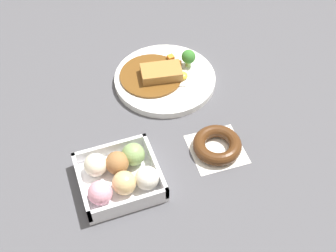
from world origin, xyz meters
TOP-DOWN VIEW (x-y plane):
  - ground_plane at (0.00, 0.00)m, footprint 1.60×1.60m
  - curry_plate at (-0.09, -0.09)m, footprint 0.26×0.26m
  - donut_box at (0.10, 0.17)m, footprint 0.17×0.16m
  - chocolate_ring_donut at (-0.13, 0.16)m, footprint 0.12×0.12m

SIDE VIEW (x-z plane):
  - ground_plane at x=0.00m, z-range 0.00..0.00m
  - curry_plate at x=-0.09m, z-range -0.02..0.05m
  - chocolate_ring_donut at x=-0.13m, z-range 0.00..0.03m
  - donut_box at x=0.10m, z-range 0.00..0.06m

